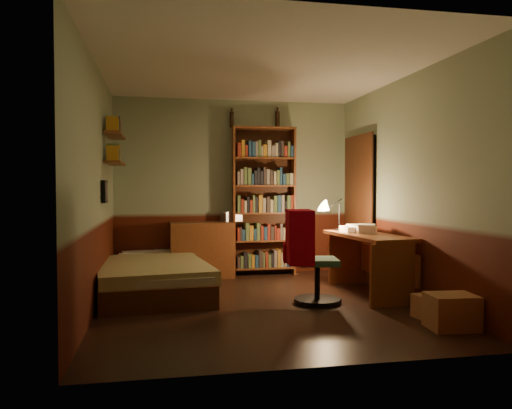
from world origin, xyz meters
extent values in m
cube|color=black|center=(0.00, 0.00, -0.01)|extent=(3.50, 4.00, 0.02)
cube|color=silver|center=(0.00, 0.00, 2.61)|extent=(3.50, 4.00, 0.02)
cube|color=gray|center=(0.00, 2.01, 1.30)|extent=(3.50, 0.02, 2.60)
cube|color=gray|center=(-1.76, 0.00, 1.30)|extent=(0.02, 4.00, 2.60)
cube|color=gray|center=(1.76, 0.00, 1.30)|extent=(0.02, 4.00, 2.60)
cube|color=gray|center=(0.00, -2.01, 1.30)|extent=(3.50, 0.02, 2.60)
cube|color=black|center=(1.72, 1.30, 1.00)|extent=(0.06, 0.90, 2.00)
cube|color=#3C1E0E|center=(1.69, 1.30, 1.00)|extent=(0.02, 0.98, 2.08)
cube|color=#7E8451|center=(-1.19, 0.90, 0.34)|extent=(1.39, 2.35, 0.67)
cube|color=brown|center=(-0.50, 1.76, 0.40)|extent=(0.90, 0.45, 0.80)
cube|color=#B2B2B7|center=(-0.05, 1.89, 0.87)|extent=(0.31, 0.27, 0.14)
cube|color=brown|center=(0.42, 1.85, 1.09)|extent=(0.95, 0.34, 2.18)
cylinder|color=black|center=(-0.04, 1.96, 2.30)|extent=(0.08, 0.08, 0.23)
cylinder|color=black|center=(0.66, 1.96, 2.31)|extent=(0.08, 0.08, 0.26)
cube|color=brown|center=(1.38, 0.25, 0.37)|extent=(0.70, 1.42, 0.73)
cube|color=silver|center=(1.42, 0.37, 0.79)|extent=(0.30, 0.33, 0.11)
cone|color=black|center=(1.23, 0.82, 1.00)|extent=(0.20, 0.20, 0.53)
cube|color=#2F5840|center=(0.63, -0.09, 0.43)|extent=(0.48, 0.44, 0.86)
cube|color=#AF061B|center=(0.71, 0.10, 1.15)|extent=(0.39, 0.56, 0.59)
cube|color=brown|center=(-1.64, 1.10, 1.60)|extent=(0.20, 0.90, 0.03)
cube|color=brown|center=(-1.64, 1.10, 1.95)|extent=(0.20, 0.90, 0.03)
cube|color=black|center=(-1.72, 0.60, 1.25)|extent=(0.04, 0.32, 0.26)
cube|color=#A06C43|center=(1.53, -1.29, 0.16)|extent=(0.45, 0.37, 0.32)
cube|color=#A06C43|center=(1.56, -0.92, 0.12)|extent=(0.35, 0.30, 0.23)
camera|label=1|loc=(-1.09, -5.40, 1.30)|focal=35.00mm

